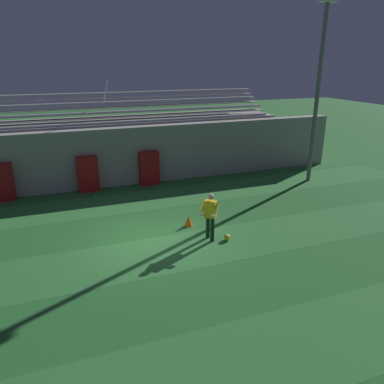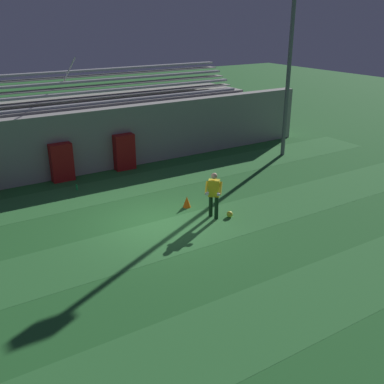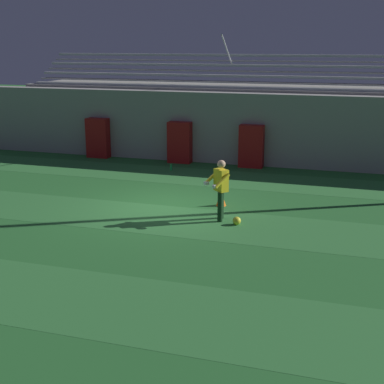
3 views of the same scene
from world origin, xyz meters
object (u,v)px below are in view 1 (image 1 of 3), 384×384
Objects in this scene: water_bottle at (96,198)px; goalkeeper at (210,214)px; traffic_cone at (189,221)px; padding_pillar_gate_right at (149,168)px; soccer_ball at (227,237)px; padding_pillar_far_left at (2,183)px; floodlight_pole at (320,69)px; padding_pillar_gate_left at (88,174)px.

goalkeeper is at bearing -58.34° from water_bottle.
water_bottle is (-2.91, 3.88, -0.09)m from traffic_cone.
padding_pillar_gate_right is 6.62m from goalkeeper.
traffic_cone is (-0.30, 1.32, -0.74)m from goalkeeper.
soccer_ball is (0.52, -0.26, -0.84)m from goalkeeper.
goalkeeper reaches higher than soccer_ball.
padding_pillar_far_left is 4.05m from water_bottle.
floodlight_pole reaches higher than padding_pillar_far_left.
water_bottle is at bearing 121.66° from goalkeeper.
padding_pillar_far_left is at bearing 171.39° from floodlight_pole.
padding_pillar_gate_right is at bearing 0.00° from padding_pillar_far_left.
floodlight_pole is (10.70, -2.17, 4.60)m from padding_pillar_gate_left.
padding_pillar_far_left is 6.85× the size of water_bottle.
padding_pillar_gate_right is at bearing 164.46° from floodlight_pole.
floodlight_pole is at bearing -8.61° from padding_pillar_far_left.
goalkeeper is 1.54m from traffic_cone.
floodlight_pole is 9.87m from soccer_ball.
padding_pillar_far_left is at bearing 136.36° from goalkeeper.
water_bottle is at bearing -20.78° from padding_pillar_far_left.
floodlight_pole is at bearing -4.07° from water_bottle.
padding_pillar_gate_left is 7.47× the size of soccer_ball.
soccer_ball is at bearing -60.80° from padding_pillar_gate_left.
goalkeeper is 6.16m from water_bottle.
padding_pillar_gate_right is 6.85× the size of water_bottle.
padding_pillar_gate_left is 6.13m from traffic_cone.
padding_pillar_far_left is (-6.52, 0.00, 0.00)m from padding_pillar_gate_right.
floodlight_pole is 36.06× the size of water_bottle.
traffic_cone is at bearing -157.84° from floodlight_pole.
padding_pillar_gate_left and padding_pillar_far_left have the same top height.
padding_pillar_gate_right is at bearing 93.55° from goalkeeper.
traffic_cone reaches higher than soccer_ball.
padding_pillar_far_left is at bearing 141.41° from traffic_cone.
padding_pillar_far_left is 0.98× the size of goalkeeper.
traffic_cone is (0.11, -5.30, -0.61)m from padding_pillar_gate_right.
goalkeeper reaches higher than padding_pillar_far_left.
padding_pillar_gate_left is 1.58m from water_bottle.
traffic_cone is (-0.82, 1.58, 0.10)m from soccer_ball.
padding_pillar_gate_right is 6.97m from soccer_ball.
water_bottle is at bearing -85.33° from padding_pillar_gate_left.
water_bottle is (-10.59, 0.75, -5.30)m from floodlight_pole.
padding_pillar_gate_left is 1.00× the size of padding_pillar_far_left.
goalkeeper is 6.96× the size of water_bottle.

